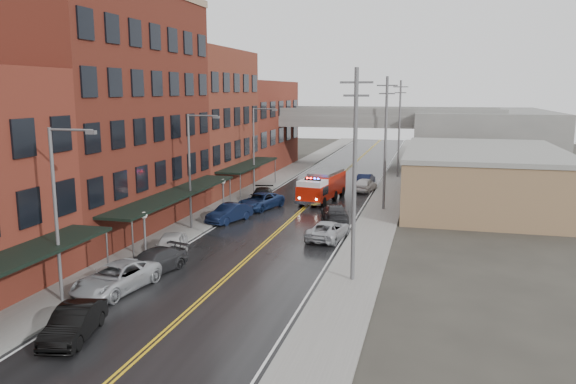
# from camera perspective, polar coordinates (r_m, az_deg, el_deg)

# --- Properties ---
(road) EXTENTS (11.00, 160.00, 0.02)m
(road) POSITION_cam_1_polar(r_m,az_deg,el_deg) (48.20, 0.57, -2.62)
(road) COLOR black
(road) RESTS_ON ground
(sidewalk_left) EXTENTS (3.00, 160.00, 0.15)m
(sidewalk_left) POSITION_cam_1_polar(r_m,az_deg,el_deg) (50.41, -7.51, -2.06)
(sidewalk_left) COLOR slate
(sidewalk_left) RESTS_ON ground
(sidewalk_right) EXTENTS (3.00, 160.00, 0.15)m
(sidewalk_right) POSITION_cam_1_polar(r_m,az_deg,el_deg) (47.01, 9.25, -3.01)
(sidewalk_right) COLOR slate
(sidewalk_right) RESTS_ON ground
(curb_left) EXTENTS (0.30, 160.00, 0.15)m
(curb_left) POSITION_cam_1_polar(r_m,az_deg,el_deg) (49.82, -5.75, -2.17)
(curb_left) COLOR gray
(curb_left) RESTS_ON ground
(curb_right) EXTENTS (0.30, 160.00, 0.15)m
(curb_right) POSITION_cam_1_polar(r_m,az_deg,el_deg) (47.18, 7.25, -2.91)
(curb_right) COLOR gray
(curb_right) RESTS_ON ground
(brick_building_b) EXTENTS (9.00, 20.00, 18.00)m
(brick_building_b) POSITION_cam_1_polar(r_m,az_deg,el_deg) (45.82, -18.15, 7.56)
(brick_building_b) COLOR #5A1C17
(brick_building_b) RESTS_ON ground
(brick_building_c) EXTENTS (9.00, 15.00, 15.00)m
(brick_building_c) POSITION_cam_1_polar(r_m,az_deg,el_deg) (61.36, -9.22, 7.09)
(brick_building_c) COLOR maroon
(brick_building_c) RESTS_ON ground
(brick_building_far) EXTENTS (9.00, 20.00, 12.00)m
(brick_building_far) POSITION_cam_1_polar(r_m,az_deg,el_deg) (77.76, -3.98, 6.74)
(brick_building_far) COLOR maroon
(brick_building_far) RESTS_ON ground
(tan_building) EXTENTS (14.00, 22.00, 5.00)m
(tan_building) POSITION_cam_1_polar(r_m,az_deg,el_deg) (56.40, 19.13, 1.28)
(tan_building) COLOR #936C4F
(tan_building) RESTS_ON ground
(right_far_block) EXTENTS (18.00, 30.00, 8.00)m
(right_far_block) POSITION_cam_1_polar(r_m,az_deg,el_deg) (86.12, 19.02, 5.21)
(right_far_block) COLOR slate
(right_far_block) RESTS_ON ground
(awning_1) EXTENTS (2.60, 18.00, 3.09)m
(awning_1) POSITION_cam_1_polar(r_m,az_deg,el_deg) (43.64, -11.27, -0.19)
(awning_1) COLOR black
(awning_1) RESTS_ON ground
(awning_2) EXTENTS (2.60, 13.00, 3.09)m
(awning_2) POSITION_cam_1_polar(r_m,az_deg,el_deg) (59.68, -3.97, 2.76)
(awning_2) COLOR black
(awning_2) RESTS_ON ground
(globe_lamp_1) EXTENTS (0.44, 0.44, 3.12)m
(globe_lamp_1) POSITION_cam_1_polar(r_m,az_deg,el_deg) (37.21, -14.39, -3.19)
(globe_lamp_1) COLOR #59595B
(globe_lamp_1) RESTS_ON ground
(globe_lamp_2) EXTENTS (0.44, 0.44, 3.12)m
(globe_lamp_2) POSITION_cam_1_polar(r_m,az_deg,el_deg) (49.65, -6.61, 0.40)
(globe_lamp_2) COLOR #59595B
(globe_lamp_2) RESTS_ON ground
(street_lamp_0) EXTENTS (2.64, 0.22, 9.00)m
(street_lamp_0) POSITION_cam_1_polar(r_m,az_deg,el_deg) (30.13, -22.21, -1.18)
(street_lamp_0) COLOR #59595B
(street_lamp_0) RESTS_ON ground
(street_lamp_1) EXTENTS (2.64, 0.22, 9.00)m
(street_lamp_1) POSITION_cam_1_polar(r_m,az_deg,el_deg) (43.81, -9.69, 2.81)
(street_lamp_1) COLOR #59595B
(street_lamp_1) RESTS_ON ground
(street_lamp_2) EXTENTS (2.64, 0.22, 9.00)m
(street_lamp_2) POSITION_cam_1_polar(r_m,az_deg,el_deg) (58.67, -3.28, 4.80)
(street_lamp_2) COLOR #59595B
(street_lamp_2) RESTS_ON ground
(utility_pole_0) EXTENTS (1.80, 0.24, 12.00)m
(utility_pole_0) POSITION_cam_1_polar(r_m,az_deg,el_deg) (31.20, 6.78, 1.98)
(utility_pole_0) COLOR #59595B
(utility_pole_0) RESTS_ON ground
(utility_pole_1) EXTENTS (1.80, 0.24, 12.00)m
(utility_pole_1) POSITION_cam_1_polar(r_m,az_deg,el_deg) (50.96, 9.87, 5.10)
(utility_pole_1) COLOR #59595B
(utility_pole_1) RESTS_ON ground
(utility_pole_2) EXTENTS (1.80, 0.24, 12.00)m
(utility_pole_2) POSITION_cam_1_polar(r_m,az_deg,el_deg) (70.86, 11.24, 6.47)
(utility_pole_2) COLOR #59595B
(utility_pole_2) RESTS_ON ground
(overpass) EXTENTS (40.00, 10.00, 7.50)m
(overpass) POSITION_cam_1_polar(r_m,az_deg,el_deg) (78.57, 6.27, 6.73)
(overpass) COLOR slate
(overpass) RESTS_ON ground
(fire_truck) EXTENTS (4.03, 8.11, 2.86)m
(fire_truck) POSITION_cam_1_polar(r_m,az_deg,el_deg) (55.23, 3.46, 0.65)
(fire_truck) COLOR #AB1707
(fire_truck) RESTS_ON ground
(parked_car_left_1) EXTENTS (2.47, 4.62, 1.45)m
(parked_car_left_1) POSITION_cam_1_polar(r_m,az_deg,el_deg) (26.97, -20.93, -12.31)
(parked_car_left_1) COLOR black
(parked_car_left_1) RESTS_ON ground
(parked_car_left_2) EXTENTS (3.30, 5.78, 1.52)m
(parked_car_left_2) POSITION_cam_1_polar(r_m,az_deg,el_deg) (32.13, -17.07, -8.34)
(parked_car_left_2) COLOR #A5A8AD
(parked_car_left_2) RESTS_ON ground
(parked_car_left_3) EXTENTS (3.31, 5.23, 1.41)m
(parked_car_left_3) POSITION_cam_1_polar(r_m,az_deg,el_deg) (34.62, -13.60, -6.92)
(parked_car_left_3) COLOR #2B2B2D
(parked_car_left_3) RESTS_ON ground
(parked_car_left_4) EXTENTS (3.04, 4.90, 1.56)m
(parked_car_left_4) POSITION_cam_1_polar(r_m,az_deg,el_deg) (37.63, -11.82, -5.34)
(parked_car_left_4) COLOR beige
(parked_car_left_4) RESTS_ON ground
(parked_car_left_5) EXTENTS (2.93, 4.84, 1.51)m
(parked_car_left_5) POSITION_cam_1_polar(r_m,az_deg,el_deg) (46.82, -5.97, -2.13)
(parked_car_left_5) COLOR black
(parked_car_left_5) RESTS_ON ground
(parked_car_left_6) EXTENTS (3.86, 5.75, 1.47)m
(parked_car_left_6) POSITION_cam_1_polar(r_m,az_deg,el_deg) (51.68, -2.82, -0.93)
(parked_car_left_6) COLOR navy
(parked_car_left_6) RESTS_ON ground
(parked_car_left_7) EXTENTS (3.15, 5.57, 1.52)m
(parked_car_left_7) POSITION_cam_1_polar(r_m,az_deg,el_deg) (53.71, -2.65, -0.47)
(parked_car_left_7) COLOR black
(parked_car_left_7) RESTS_ON ground
(parked_car_right_0) EXTENTS (2.91, 5.20, 1.37)m
(parked_car_right_0) POSITION_cam_1_polar(r_m,az_deg,el_deg) (41.29, 4.12, -3.88)
(parked_car_right_0) COLOR #A2A5AA
(parked_car_right_0) RESTS_ON ground
(parked_car_right_1) EXTENTS (3.27, 5.17, 1.40)m
(parked_car_right_1) POSITION_cam_1_polar(r_m,az_deg,el_deg) (47.14, 4.77, -2.10)
(parked_car_right_1) COLOR #27272A
(parked_car_right_1) RESTS_ON ground
(parked_car_right_2) EXTENTS (2.55, 4.66, 1.50)m
(parked_car_right_2) POSITION_cam_1_polar(r_m,az_deg,el_deg) (61.10, 7.85, 0.74)
(parked_car_right_2) COLOR silver
(parked_car_right_2) RESTS_ON ground
(parked_car_right_3) EXTENTS (1.82, 4.46, 1.44)m
(parked_car_right_3) POSITION_cam_1_polar(r_m,az_deg,el_deg) (64.60, 7.89, 1.23)
(parked_car_right_3) COLOR black
(parked_car_right_3) RESTS_ON ground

